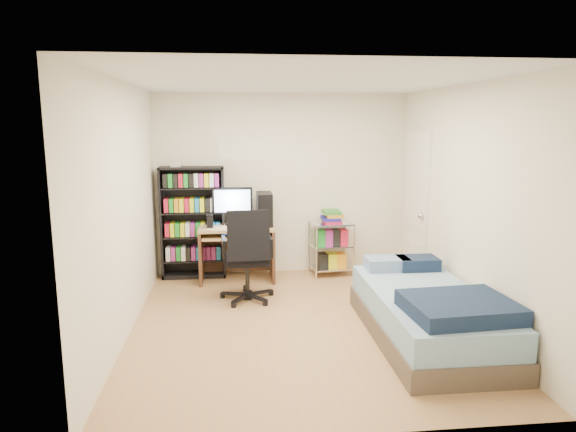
{
  "coord_description": "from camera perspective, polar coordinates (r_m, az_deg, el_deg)",
  "views": [
    {
      "loc": [
        -0.67,
        -5.11,
        2.11
      ],
      "look_at": [
        -0.08,
        0.4,
        1.09
      ],
      "focal_mm": 32.0,
      "sensor_mm": 36.0,
      "label": 1
    }
  ],
  "objects": [
    {
      "name": "media_shelf",
      "position": [
        7.1,
        -10.52,
        -0.56
      ],
      "size": [
        0.86,
        0.29,
        1.59
      ],
      "color": "black",
      "rests_on": "room"
    },
    {
      "name": "office_chair",
      "position": [
        6.15,
        -4.51,
        -6.17
      ],
      "size": [
        0.71,
        0.71,
        1.13
      ],
      "rotation": [
        0.0,
        0.0,
        0.06
      ],
      "color": "black",
      "rests_on": "room"
    },
    {
      "name": "computer_desk",
      "position": [
        6.93,
        -4.91,
        -1.6
      ],
      "size": [
        0.99,
        0.58,
        1.25
      ],
      "color": "tan",
      "rests_on": "room"
    },
    {
      "name": "bed",
      "position": [
        5.3,
        15.33,
        -10.37
      ],
      "size": [
        1.06,
        2.11,
        0.6
      ],
      "color": "brown",
      "rests_on": "room"
    },
    {
      "name": "room",
      "position": [
        5.23,
        1.36,
        0.92
      ],
      "size": [
        3.58,
        4.08,
        2.58
      ],
      "color": "#A67953",
      "rests_on": "ground"
    },
    {
      "name": "wire_cart",
      "position": [
        7.14,
        4.86,
        -1.9
      ],
      "size": [
        0.61,
        0.47,
        0.91
      ],
      "rotation": [
        0.0,
        0.0,
        0.12
      ],
      "color": "silver",
      "rests_on": "room"
    },
    {
      "name": "door",
      "position": [
        6.98,
        14.07,
        0.91
      ],
      "size": [
        0.12,
        0.8,
        2.0
      ],
      "color": "white",
      "rests_on": "room"
    }
  ]
}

